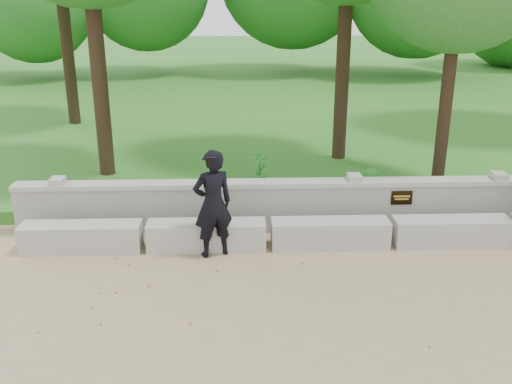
# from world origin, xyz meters

# --- Properties ---
(ground) EXTENTS (80.00, 80.00, 0.00)m
(ground) POSITION_xyz_m (0.00, 0.00, 0.00)
(ground) COLOR #9C845F
(ground) RESTS_ON ground
(lawn) EXTENTS (40.00, 22.00, 0.25)m
(lawn) POSITION_xyz_m (0.00, 14.00, 0.12)
(lawn) COLOR #2E6A22
(lawn) RESTS_ON ground
(concrete_bench) EXTENTS (11.90, 0.45, 0.45)m
(concrete_bench) POSITION_xyz_m (0.00, 1.90, 0.22)
(concrete_bench) COLOR #B4B1AA
(concrete_bench) RESTS_ON ground
(parapet_wall) EXTENTS (12.50, 0.35, 0.90)m
(parapet_wall) POSITION_xyz_m (0.00, 2.60, 0.46)
(parapet_wall) COLOR #A9A7A0
(parapet_wall) RESTS_ON ground
(man_main) EXTENTS (0.73, 0.69, 1.72)m
(man_main) POSITION_xyz_m (-2.88, 1.65, 0.86)
(man_main) COLOR black
(man_main) RESTS_ON ground
(shrub_a) EXTENTS (0.42, 0.37, 0.66)m
(shrub_a) POSITION_xyz_m (-2.04, 4.45, 0.58)
(shrub_a) COLOR green
(shrub_a) RESTS_ON lawn
(shrub_b) EXTENTS (0.43, 0.44, 0.62)m
(shrub_b) POSITION_xyz_m (-0.01, 3.30, 0.56)
(shrub_b) COLOR green
(shrub_b) RESTS_ON lawn
(shrub_d) EXTENTS (0.36, 0.38, 0.52)m
(shrub_d) POSITION_xyz_m (-0.22, 3.56, 0.51)
(shrub_d) COLOR green
(shrub_d) RESTS_ON lawn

